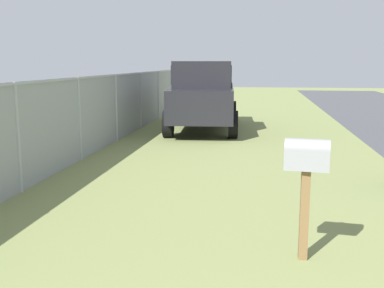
# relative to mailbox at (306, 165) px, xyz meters

# --- Properties ---
(mailbox) EXTENTS (0.25, 0.47, 1.29)m
(mailbox) POSITION_rel_mailbox_xyz_m (0.00, 0.00, 0.00)
(mailbox) COLOR brown
(mailbox) RESTS_ON ground
(pickup_truck) EXTENTS (5.01, 2.32, 2.09)m
(pickup_truck) POSITION_rel_mailbox_xyz_m (9.23, 2.20, 0.08)
(pickup_truck) COLOR black
(pickup_truck) RESTS_ON ground
(fence_section) EXTENTS (17.71, 0.07, 1.76)m
(fence_section) POSITION_rel_mailbox_xyz_m (5.73, 4.25, -0.07)
(fence_section) COLOR #9EA3A8
(fence_section) RESTS_ON ground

